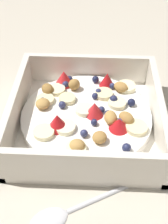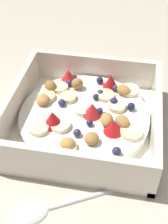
% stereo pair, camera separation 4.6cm
% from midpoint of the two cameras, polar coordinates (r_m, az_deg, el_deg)
% --- Properties ---
extents(ground_plane, '(2.40, 2.40, 0.00)m').
position_cam_midpoint_polar(ground_plane, '(0.49, 4.29, -2.48)').
color(ground_plane, beige).
extents(fruit_bowl, '(0.22, 0.22, 0.06)m').
position_cam_midpoint_polar(fruit_bowl, '(0.47, 2.85, -0.87)').
color(fruit_bowl, white).
rests_on(fruit_bowl, ground).
extents(spoon, '(0.10, 0.16, 0.01)m').
position_cam_midpoint_polar(spoon, '(0.39, -2.89, -17.50)').
color(spoon, silver).
rests_on(spoon, ground).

